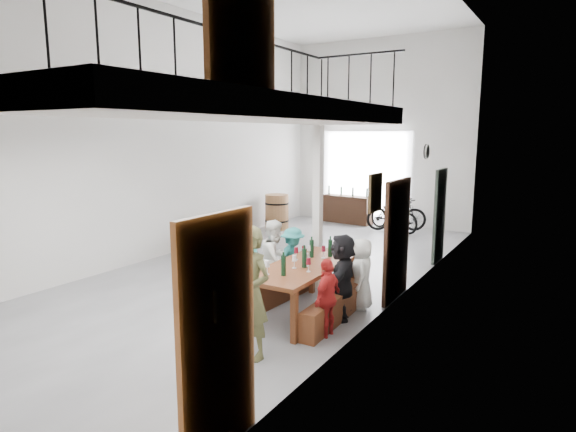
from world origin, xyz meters
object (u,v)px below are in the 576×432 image
Objects in this scene: bench_inner at (266,291)px; bicycle_near at (394,215)px; tasting_table at (304,270)px; oak_barrel at (277,212)px; side_bench at (206,237)px; serving_counter at (347,209)px; host_standing at (250,293)px.

bench_inner is 1.23× the size of bicycle_near.
tasting_table is 6.71m from oak_barrel.
bench_inner is at bearing 178.51° from tasting_table.
tasting_table is at bearing -32.34° from side_bench.
side_bench is 2.75m from oak_barrel.
tasting_table is 7.85m from serving_counter.
tasting_table is 2.23× the size of oak_barrel.
side_bench is 6.15m from host_standing.
bench_inner is at bearing -69.67° from serving_counter.
tasting_table reaches higher than bench_inner.
serving_counter reaches higher than tasting_table.
side_bench is 4.97m from serving_counter.
bench_inner is at bearing -59.08° from oak_barrel.
side_bench is at bearing 147.45° from tasting_table.
host_standing is at bearing -67.14° from serving_counter.
serving_counter is (1.63, 4.69, 0.19)m from side_bench.
bench_inner is 1.88m from host_standing.
oak_barrel is (-3.95, 5.42, -0.20)m from tasting_table.
host_standing reaches higher than serving_counter.
bicycle_near is (3.29, 4.23, 0.23)m from side_bench.
host_standing reaches higher than bench_inner.
bench_inner is 6.31m from oak_barrel.
tasting_table is 1.04× the size of bench_inner.
serving_counter is at bearing 99.33° from bicycle_near.
oak_barrel is at bearing -118.09° from serving_counter.
bench_inner is at bearing -37.09° from side_bench.
host_standing reaches higher than oak_barrel.
oak_barrel is 2.37m from serving_counter.
side_bench is (-3.55, 2.68, -0.02)m from bench_inner.
oak_barrel is 0.57× the size of bicycle_near.
oak_barrel reaches higher than bench_inner.
bicycle_near is at bearing 97.82° from tasting_table.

